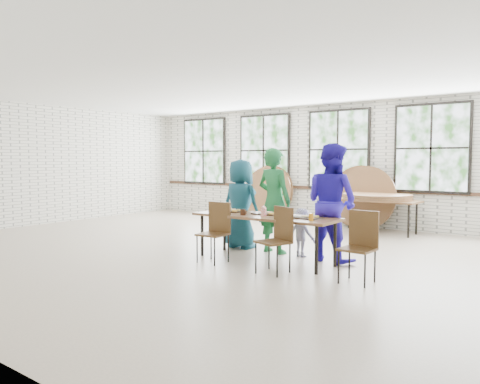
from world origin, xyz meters
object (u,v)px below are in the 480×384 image
(chair_near_left, at_px, (216,227))
(storage_table, at_px, (377,202))
(chair_near_right, at_px, (278,234))
(dining_table, at_px, (265,218))

(chair_near_left, bearing_deg, storage_table, 72.97)
(storage_table, bearing_deg, chair_near_left, -99.96)
(chair_near_right, distance_m, storage_table, 4.43)
(chair_near_left, height_order, chair_near_right, same)
(chair_near_right, height_order, storage_table, chair_near_right)
(chair_near_left, distance_m, chair_near_right, 1.18)
(dining_table, bearing_deg, chair_near_right, -42.95)
(dining_table, relative_size, chair_near_right, 2.54)
(chair_near_left, height_order, storage_table, chair_near_left)
(dining_table, distance_m, storage_table, 3.92)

